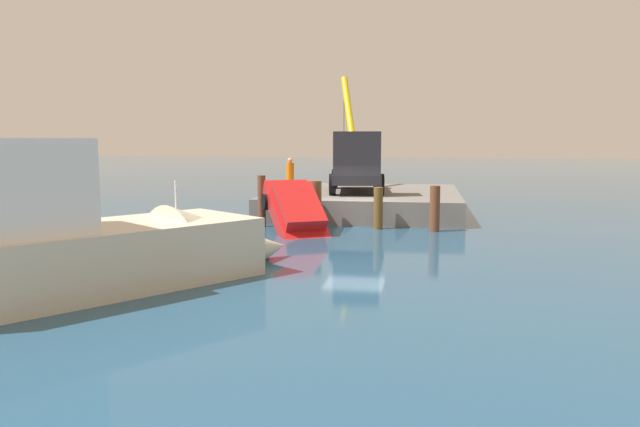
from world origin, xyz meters
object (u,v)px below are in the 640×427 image
dock_worker (290,177)px  salvaged_car (298,216)px  moored_yacht (82,264)px  crane_truck (356,163)px

dock_worker → salvaged_car: 4.10m
dock_worker → moored_yacht: size_ratio=0.14×
crane_truck → moored_yacht: bearing=-16.5°
crane_truck → dock_worker: bearing=-45.6°
dock_worker → moored_yacht: (13.48, -2.09, -1.28)m
salvaged_car → dock_worker: bearing=-163.1°
crane_truck → dock_worker: size_ratio=4.81×
crane_truck → salvaged_car: bearing=-13.6°
salvaged_car → moored_yacht: size_ratio=0.34×
dock_worker → salvaged_car: size_ratio=0.41×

